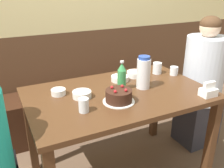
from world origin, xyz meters
TOP-DOWN VIEW (x-y plane):
  - back_wall at (0.00, 1.05)m, footprint 4.80×0.04m
  - bench_seat at (0.00, 0.83)m, footprint 2.27×0.38m
  - dining_table at (0.00, 0.00)m, footprint 1.30×0.82m
  - birthday_cake at (-0.07, -0.14)m, footprint 0.21×0.21m
  - water_pitcher at (0.20, -0.01)m, footprint 0.10×0.10m
  - soju_bottle at (0.04, 0.03)m, footprint 0.06×0.06m
  - napkin_holder at (0.53, -0.33)m, footprint 0.11×0.08m
  - bowl_soup_white at (-0.40, 0.15)m, footprint 0.10×0.10m
  - bowl_rice_small at (-0.26, 0.03)m, footprint 0.13×0.13m
  - bowl_side_dish at (0.27, 0.22)m, footprint 0.13×0.13m
  - bowl_sauce_shallow at (0.11, 0.19)m, footprint 0.14×0.14m
  - glass_water_tall at (0.48, 0.20)m, footprint 0.08×0.08m
  - glass_tumbler_short at (-0.32, -0.16)m, footprint 0.06×0.06m
  - glass_shot_small at (0.58, 0.11)m, footprint 0.07×0.07m
  - person_pale_blue_shirt at (0.91, 0.09)m, footprint 0.36×0.36m

SIDE VIEW (x-z plane):
  - bench_seat at x=0.00m, z-range 0.00..0.46m
  - person_pale_blue_shirt at x=0.91m, z-range -0.02..1.20m
  - dining_table at x=0.00m, z-range 0.28..1.02m
  - bowl_sauce_shallow at x=0.11m, z-range 0.75..0.79m
  - bowl_soup_white at x=-0.40m, z-range 0.75..0.79m
  - bowl_side_dish at x=0.27m, z-range 0.75..0.79m
  - bowl_rice_small at x=-0.26m, z-range 0.75..0.79m
  - glass_shot_small at x=0.58m, z-range 0.75..0.82m
  - napkin_holder at x=0.53m, z-range 0.73..0.84m
  - birthday_cake at x=-0.07m, z-range 0.74..0.84m
  - glass_tumbler_short at x=-0.32m, z-range 0.75..0.83m
  - glass_water_tall at x=0.48m, z-range 0.75..0.84m
  - soju_bottle at x=0.04m, z-range 0.74..0.96m
  - water_pitcher at x=0.20m, z-range 0.74..0.99m
  - back_wall at x=0.00m, z-range 0.00..2.50m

